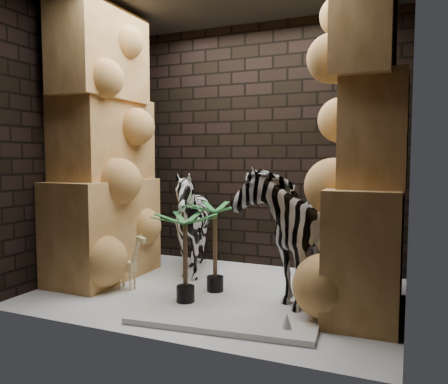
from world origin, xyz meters
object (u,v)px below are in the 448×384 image
at_px(palm_front, 215,247).
at_px(palm_back, 185,257).
at_px(giraffe_toy, 127,260).
at_px(zebra_right, 296,219).
at_px(surfboard, 219,324).
at_px(zebra_left, 192,229).

height_order(palm_front, palm_back, palm_front).
height_order(giraffe_toy, palm_back, palm_back).
xyz_separation_m(zebra_right, surfboard, (-0.35, -1.07, -0.73)).
xyz_separation_m(zebra_left, palm_front, (0.49, -0.44, -0.09)).
bearing_deg(giraffe_toy, zebra_right, 28.04).
bearing_deg(palm_back, surfboard, -39.27).
xyz_separation_m(zebra_right, palm_back, (-0.89, -0.63, -0.33)).
relative_size(zebra_right, surfboard, 0.98).
relative_size(zebra_right, palm_back, 1.79).
bearing_deg(palm_front, palm_back, -106.36).
distance_m(giraffe_toy, surfboard, 1.43).
bearing_deg(palm_back, zebra_left, 113.40).
distance_m(zebra_left, surfboard, 1.66).
relative_size(zebra_left, giraffe_toy, 1.95).
bearing_deg(surfboard, zebra_left, 119.55).
height_order(palm_back, surfboard, palm_back).
relative_size(giraffe_toy, palm_back, 0.73).
distance_m(zebra_right, palm_front, 0.86).
bearing_deg(surfboard, palm_front, 110.62).
xyz_separation_m(palm_front, surfboard, (0.42, -0.85, -0.43)).
bearing_deg(zebra_right, palm_front, -158.37).
bearing_deg(palm_front, zebra_right, 15.72).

